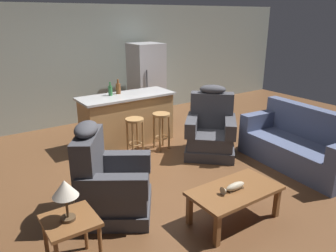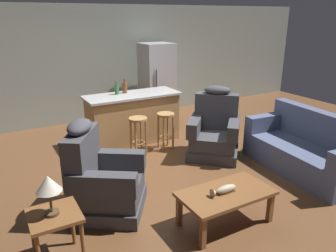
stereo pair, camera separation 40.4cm
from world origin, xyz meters
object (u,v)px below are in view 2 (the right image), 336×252
at_px(recliner_near_island, 214,132).
at_px(bottle_short_amber, 125,87).
at_px(end_table, 55,222).
at_px(bar_stool_left, 138,129).
at_px(table_lamp, 48,186).
at_px(bar_stool_right, 166,124).
at_px(bottle_tall_green, 117,89).
at_px(coffee_table, 226,196).
at_px(recliner_near_lamp, 102,180).
at_px(kitchen_island, 133,118).
at_px(couch, 306,150).
at_px(fish_figurine, 224,190).
at_px(refrigerator, 157,81).

relative_size(recliner_near_island, bottle_short_amber, 4.35).
bearing_deg(end_table, bar_stool_left, 48.50).
distance_m(end_table, table_lamp, 0.41).
relative_size(bar_stool_right, bottle_short_amber, 2.46).
xyz_separation_m(bar_stool_left, bottle_tall_green, (-0.08, 0.75, 0.57)).
bearing_deg(bottle_short_amber, coffee_table, -91.25).
xyz_separation_m(recliner_near_lamp, bar_stool_left, (1.14, 1.40, 0.05)).
xyz_separation_m(end_table, kitchen_island, (2.01, 2.70, 0.02)).
bearing_deg(end_table, couch, 2.79).
distance_m(table_lamp, bar_stool_left, 2.80).
xyz_separation_m(recliner_near_island, end_table, (-2.99, -1.41, 0.04)).
height_order(kitchen_island, bottle_short_amber, bottle_short_amber).
xyz_separation_m(fish_figurine, table_lamp, (-1.83, 0.31, 0.41)).
distance_m(couch, bar_stool_right, 2.40).
xyz_separation_m(couch, recliner_near_island, (-0.88, 1.22, 0.08)).
relative_size(end_table, bar_stool_right, 0.82).
relative_size(coffee_table, kitchen_island, 0.61).
bearing_deg(table_lamp, coffee_table, -9.25).
relative_size(recliner_near_island, kitchen_island, 0.67).
height_order(end_table, table_lamp, table_lamp).
relative_size(table_lamp, refrigerator, 0.23).
bearing_deg(coffee_table, kitchen_island, 87.17).
height_order(coffee_table, recliner_near_island, recliner_near_island).
relative_size(fish_figurine, bottle_tall_green, 1.35).
xyz_separation_m(table_lamp, refrigerator, (3.18, 3.90, 0.01)).
bearing_deg(refrigerator, bar_stool_right, -113.23).
height_order(table_lamp, bar_stool_left, table_lamp).
bearing_deg(couch, bottle_tall_green, -46.46).
height_order(bar_stool_right, bottle_short_amber, bottle_short_amber).
relative_size(bar_stool_left, bar_stool_right, 1.00).
height_order(end_table, bar_stool_left, bar_stool_left).
bearing_deg(refrigerator, kitchen_island, -133.89).
xyz_separation_m(recliner_near_island, kitchen_island, (-0.98, 1.29, 0.06)).
relative_size(end_table, bottle_tall_green, 2.23).
bearing_deg(recliner_near_lamp, bottle_short_amber, 94.02).
relative_size(recliner_near_island, bar_stool_left, 1.76).
bearing_deg(bar_stool_left, recliner_near_island, -29.52).
distance_m(end_table, refrigerator, 5.04).
distance_m(fish_figurine, refrigerator, 4.44).
bearing_deg(recliner_near_island, bar_stool_right, -93.94).
bearing_deg(recliner_near_lamp, coffee_table, -6.41).
xyz_separation_m(fish_figurine, bar_stool_left, (0.01, 2.38, 0.01)).
bearing_deg(couch, bar_stool_left, -37.95).
relative_size(coffee_table, fish_figurine, 3.24).
relative_size(bar_stool_right, refrigerator, 0.39).
distance_m(refrigerator, bottle_tall_green, 1.79).
xyz_separation_m(recliner_near_island, bar_stool_left, (-1.16, 0.66, 0.05)).
bearing_deg(end_table, bottle_tall_green, 58.18).
relative_size(recliner_near_lamp, table_lamp, 2.93).
bearing_deg(coffee_table, end_table, 170.62).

